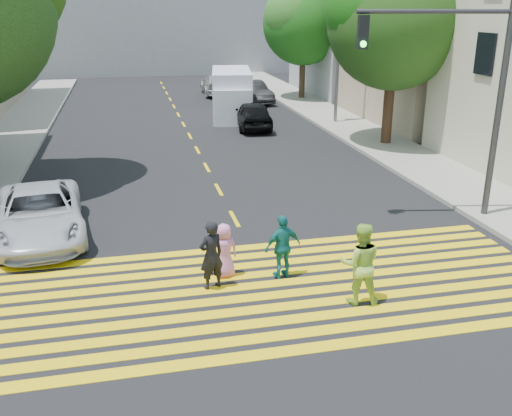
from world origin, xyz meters
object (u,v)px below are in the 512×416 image
object	(u,v)px
silver_car	(217,85)
dark_car_parked	(253,92)
dark_car_near	(253,115)
tree_right_near	(397,14)
white_sedan	(40,214)
pedestrian_extra	(283,247)
pedestrian_child	(224,251)
traffic_signal	(462,80)
pedestrian_woman	(360,264)
white_van	(232,96)
tree_right_far	(304,19)
pedestrian_man	(211,255)

from	to	relation	value
silver_car	dark_car_parked	xyz separation A→B (m)	(1.78, -4.08, -0.01)
dark_car_near	silver_car	xyz separation A→B (m)	(0.02, 12.28, 0.00)
tree_right_near	silver_car	xyz separation A→B (m)	(-5.26, 17.41, -5.10)
white_sedan	pedestrian_extra	bearing A→B (deg)	-39.95
pedestrian_child	dark_car_near	size ratio (longest dim) A/B	0.31
tree_right_near	traffic_signal	xyz separation A→B (m)	(-2.42, -9.35, -1.65)
white_sedan	dark_car_parked	size ratio (longest dim) A/B	1.15
tree_right_near	dark_car_parked	distance (m)	14.70
pedestrian_woman	white_sedan	world-z (taller)	pedestrian_woman
tree_right_near	dark_car_parked	bearing A→B (deg)	104.64
white_van	pedestrian_extra	bearing A→B (deg)	-87.98
tree_right_far	silver_car	size ratio (longest dim) A/B	1.56
pedestrian_woman	dark_car_parked	bearing A→B (deg)	-82.91
tree_right_far	pedestrian_man	xyz separation A→B (m)	(-10.29, -26.28, -4.48)
pedestrian_child	white_van	world-z (taller)	white_van
tree_right_far	traffic_signal	bearing A→B (deg)	-96.36
white_van	traffic_signal	size ratio (longest dim) A/B	0.92
tree_right_far	dark_car_near	size ratio (longest dim) A/B	1.84
tree_right_near	traffic_signal	size ratio (longest dim) A/B	1.34
pedestrian_woman	pedestrian_child	world-z (taller)	pedestrian_woman
dark_car_parked	silver_car	bearing A→B (deg)	104.45
tree_right_far	dark_car_parked	bearing A→B (deg)	-169.71
traffic_signal	white_van	bearing A→B (deg)	111.73
silver_car	white_van	size ratio (longest dim) A/B	0.84
pedestrian_child	silver_car	distance (m)	29.50
pedestrian_woman	dark_car_parked	world-z (taller)	pedestrian_woman
traffic_signal	pedestrian_child	bearing A→B (deg)	-150.78
tree_right_near	pedestrian_child	size ratio (longest dim) A/B	6.42
dark_car_near	white_sedan	bearing A→B (deg)	60.35
pedestrian_man	white_van	bearing A→B (deg)	-123.00
white_sedan	dark_car_parked	distance (m)	24.08
tree_right_far	white_van	size ratio (longest dim) A/B	1.32
dark_car_near	pedestrian_man	bearing A→B (deg)	79.07
pedestrian_man	dark_car_near	bearing A→B (deg)	-126.72
pedestrian_man	pedestrian_extra	bearing A→B (deg)	165.10
tree_right_far	pedestrian_extra	bearing A→B (deg)	-108.13
dark_car_near	tree_right_near	bearing A→B (deg)	140.40
tree_right_far	pedestrian_man	bearing A→B (deg)	-111.38
pedestrian_man	pedestrian_woman	xyz separation A→B (m)	(3.04, -1.37, 0.11)
pedestrian_extra	white_sedan	world-z (taller)	pedestrian_extra
pedestrian_child	traffic_signal	distance (m)	8.44
dark_car_near	silver_car	distance (m)	12.28
silver_car	pedestrian_man	bearing A→B (deg)	83.33
tree_right_near	pedestrian_man	distance (m)	16.67
dark_car_parked	white_van	distance (m)	5.47
dark_car_parked	traffic_signal	distance (m)	22.96
tree_right_far	white_sedan	world-z (taller)	tree_right_far
white_van	traffic_signal	xyz separation A→B (m)	(3.38, -17.76, 2.90)
tree_right_near	pedestrian_woman	world-z (taller)	tree_right_near
pedestrian_woman	traffic_signal	xyz separation A→B (m)	(4.64, 4.31, 3.25)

